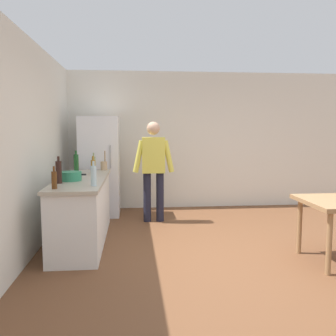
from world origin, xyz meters
name	(u,v)px	position (x,y,z in m)	size (l,w,h in m)	color
ground_plane	(238,256)	(0.00, 0.00, 0.00)	(14.00, 14.00, 0.00)	brown
wall_back	(197,140)	(0.00, 3.00, 1.35)	(6.40, 0.12, 2.70)	silver
wall_left	(23,148)	(-2.60, 0.20, 1.35)	(0.12, 5.60, 2.70)	silver
kitchen_counter	(83,210)	(-2.00, 0.80, 0.45)	(0.64, 2.20, 0.90)	white
refrigerator	(100,166)	(-1.90, 2.40, 0.90)	(0.70, 0.67, 1.80)	white
person	(153,165)	(-0.95, 1.85, 0.98)	(0.70, 0.22, 1.70)	#1E1E2D
cooking_pot	(71,176)	(-2.11, 0.57, 0.96)	(0.40, 0.28, 0.12)	#2D845B
utensil_jar	(104,165)	(-1.77, 1.79, 0.98)	(0.11, 0.11, 0.32)	tan
bottle_vinegar_tall	(94,165)	(-1.89, 1.31, 1.04)	(0.06, 0.06, 0.32)	gray
bottle_wine_dark	(59,172)	(-2.22, 0.34, 1.05)	(0.08, 0.08, 0.34)	black
bottle_wine_green	(76,163)	(-2.19, 1.54, 1.05)	(0.08, 0.08, 0.34)	#1E5123
bottle_oil_amber	(93,167)	(-1.88, 1.15, 1.02)	(0.06, 0.06, 0.28)	#996619
bottle_beer_brown	(54,180)	(-2.18, -0.09, 1.01)	(0.06, 0.06, 0.26)	#5B3314
bottle_water_clear	(94,176)	(-1.76, 0.08, 1.03)	(0.07, 0.07, 0.30)	silver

